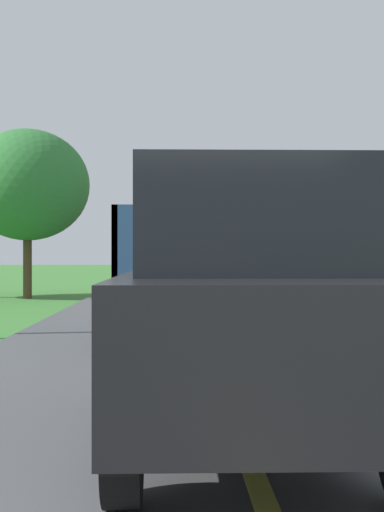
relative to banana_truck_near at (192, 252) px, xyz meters
The scene contains 4 objects.
banana_truck_near is the anchor object (origin of this frame).
banana_truck_far 13.24m from the banana_truck_near, 89.56° to the left, with size 2.38×5.81×2.80m.
roadside_tree_near_left 11.58m from the banana_truck_near, 116.51° to the left, with size 4.02×4.02×5.51m.
following_car 8.01m from the banana_truck_near, 88.81° to the right, with size 1.74×4.10×1.92m.
Camera 1 is at (-0.50, -0.85, 1.43)m, focal length 49.84 mm.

